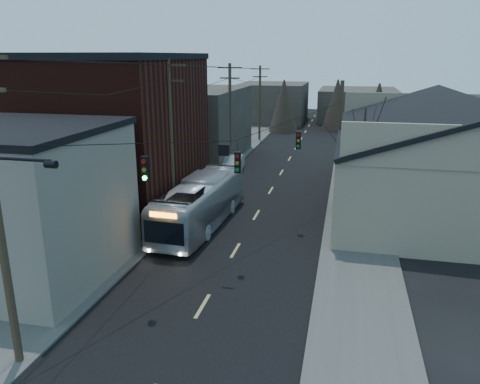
% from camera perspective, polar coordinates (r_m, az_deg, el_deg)
% --- Properties ---
extents(road_surface, '(9.00, 110.00, 0.02)m').
position_cam_1_polar(road_surface, '(40.41, 4.68, 1.73)').
color(road_surface, black).
rests_on(road_surface, ground).
extents(sidewalk_left, '(4.00, 110.00, 0.12)m').
position_cam_1_polar(sidewalk_left, '(41.77, -4.18, 2.29)').
color(sidewalk_left, '#474744').
rests_on(sidewalk_left, ground).
extents(sidewalk_right, '(4.00, 110.00, 0.12)m').
position_cam_1_polar(sidewalk_right, '(40.05, 13.93, 1.24)').
color(sidewalk_right, '#474744').
rests_on(sidewalk_right, ground).
extents(building_clapboard, '(8.00, 8.00, 7.00)m').
position_cam_1_polar(building_clapboard, '(23.81, -25.20, -1.50)').
color(building_clapboard, gray).
rests_on(building_clapboard, ground).
extents(building_brick, '(10.00, 12.00, 10.00)m').
position_cam_1_polar(building_brick, '(33.02, -15.33, 6.77)').
color(building_brick, black).
rests_on(building_brick, ground).
extents(building_left_far, '(9.00, 14.00, 7.00)m').
position_cam_1_polar(building_left_far, '(47.63, -5.64, 8.21)').
color(building_left_far, '#36302B').
rests_on(building_left_far, ground).
extents(warehouse, '(16.16, 20.60, 7.73)m').
position_cam_1_polar(warehouse, '(35.37, 24.88, 2.63)').
color(warehouse, gray).
rests_on(warehouse, ground).
extents(building_far_left, '(10.00, 12.00, 6.00)m').
position_cam_1_polar(building_far_left, '(74.96, 4.05, 10.80)').
color(building_far_left, '#36302B').
rests_on(building_far_left, ground).
extents(building_far_right, '(12.00, 14.00, 5.00)m').
position_cam_1_polar(building_far_right, '(79.13, 14.12, 10.29)').
color(building_far_right, '#36302B').
rests_on(building_far_right, ground).
extents(bare_tree, '(0.40, 0.40, 7.20)m').
position_cam_1_polar(bare_tree, '(29.50, 14.59, 2.96)').
color(bare_tree, black).
rests_on(bare_tree, ground).
extents(utility_lines, '(11.24, 45.28, 10.50)m').
position_cam_1_polar(utility_lines, '(34.37, -1.74, 7.62)').
color(utility_lines, '#382B1E').
rests_on(utility_lines, ground).
extents(bus, '(3.06, 10.86, 2.99)m').
position_cam_1_polar(bus, '(28.59, -4.83, -1.36)').
color(bus, '#A1A7AD').
rests_on(bus, ground).
extents(parked_car, '(2.10, 4.72, 1.51)m').
position_cam_1_polar(parked_car, '(42.29, -0.82, 3.48)').
color(parked_car, '#B6B8BE').
rests_on(parked_car, ground).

